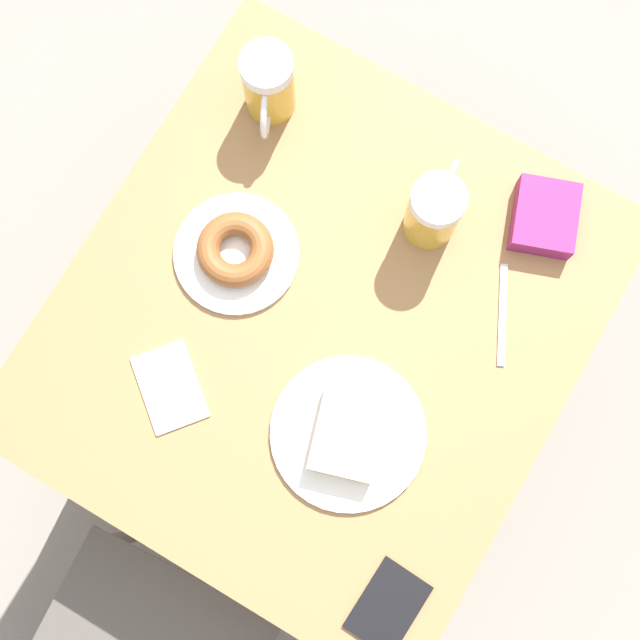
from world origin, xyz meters
TOP-DOWN VIEW (x-y plane):
  - ground_plane at (0.00, 0.00)m, footprint 8.00×8.00m
  - table at (0.00, 0.00)m, footprint 0.82×0.89m
  - plate_with_cake at (-0.13, 0.13)m, footprint 0.25×0.25m
  - plate_with_donut at (0.18, -0.03)m, footprint 0.21×0.21m
  - beer_mug_left at (0.27, -0.29)m, footprint 0.09×0.13m
  - beer_mug_center at (-0.07, -0.24)m, footprint 0.09×0.14m
  - napkin_folded at (0.16, 0.22)m, footprint 0.16×0.16m
  - fork at (-0.25, -0.16)m, footprint 0.09×0.16m
  - passport_near_edge at (-0.32, 0.33)m, footprint 0.09×0.13m
  - blue_pouch at (-0.23, -0.34)m, footprint 0.14×0.15m

SIDE VIEW (x-z plane):
  - ground_plane at x=0.00m, z-range 0.00..0.00m
  - table at x=0.00m, z-range 0.30..1.03m
  - fork at x=-0.25m, z-range 0.73..0.74m
  - napkin_folded at x=0.16m, z-range 0.73..0.74m
  - passport_near_edge at x=-0.32m, z-range 0.73..0.74m
  - plate_with_cake at x=-0.13m, z-range 0.73..0.78m
  - plate_with_donut at x=0.18m, z-range 0.73..0.78m
  - blue_pouch at x=-0.23m, z-range 0.73..0.78m
  - beer_mug_left at x=0.27m, z-range 0.73..0.88m
  - beer_mug_center at x=-0.07m, z-range 0.73..0.88m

